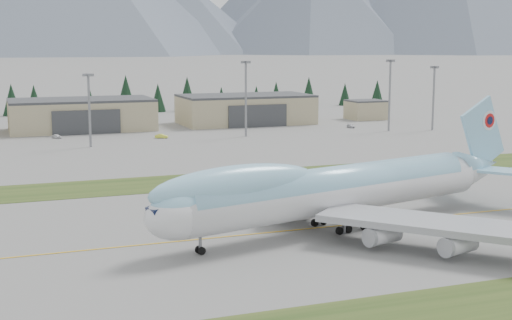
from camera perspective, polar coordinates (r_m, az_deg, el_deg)
name	(u,v)px	position (r m, az deg, el deg)	size (l,w,h in m)	color
ground	(293,230)	(113.50, 2.99, -5.64)	(7000.00, 7000.00, 0.00)	slate
grass_strip_near	(431,314)	(81.68, 13.82, -11.90)	(400.00, 14.00, 0.08)	#2A4318
grass_strip_far	(211,180)	(154.82, -3.60, -1.64)	(400.00, 18.00, 0.08)	#2A4318
taxiway_line_main	(293,230)	(113.50, 2.99, -5.64)	(400.00, 0.40, 0.02)	gold
boeing_747_freighter	(336,189)	(113.43, 6.39, -2.30)	(75.57, 63.20, 19.86)	silver
hangar_center	(82,114)	(253.33, -13.77, 3.56)	(48.00, 26.60, 10.80)	tan
hangar_right	(246,109)	(266.84, -0.85, 4.09)	(48.00, 26.60, 10.80)	tan
control_shed	(366,110)	(285.82, 8.80, 4.00)	(14.00, 12.00, 7.60)	tan
floodlight_masts	(182,89)	(216.72, -5.91, 5.66)	(193.72, 10.41, 24.24)	gray
service_vehicle_a	(57,138)	(232.95, -15.64, 1.68)	(1.52, 3.78, 1.29)	silver
service_vehicle_b	(161,138)	(226.64, -7.57, 1.74)	(1.43, 4.07, 1.34)	yellow
service_vehicle_c	(351,128)	(255.78, 7.59, 2.58)	(1.74, 4.28, 1.24)	silver
conifer_belt	(84,98)	(315.58, -13.60, 4.86)	(274.64, 14.61, 16.20)	black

